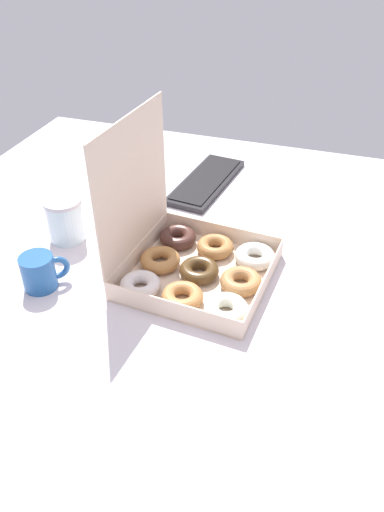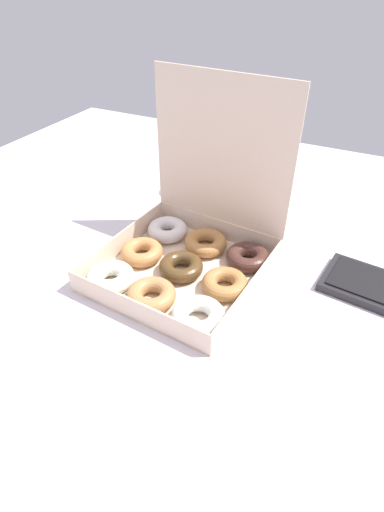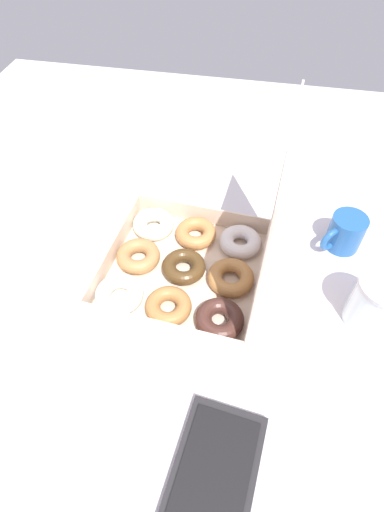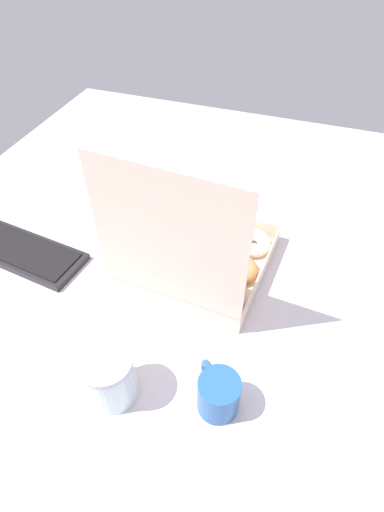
% 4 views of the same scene
% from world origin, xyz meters
% --- Properties ---
extents(ground_plane, '(1.80, 1.80, 0.02)m').
position_xyz_m(ground_plane, '(0.00, 0.00, -0.01)').
color(ground_plane, silver).
extents(donut_box, '(0.37, 0.38, 0.39)m').
position_xyz_m(donut_box, '(0.05, 0.02, 0.04)').
color(donut_box, beige).
rests_on(donut_box, ground_plane).
extents(keyboard, '(0.38, 0.18, 0.02)m').
position_xyz_m(keyboard, '(0.52, 0.12, 0.01)').
color(keyboard, black).
rests_on(keyboard, ground_plane).
extents(coffee_mug, '(0.10, 0.10, 0.09)m').
position_xyz_m(coffee_mug, '(-0.10, 0.35, 0.05)').
color(coffee_mug, '#235596').
rests_on(coffee_mug, ground_plane).
extents(glass_jar, '(0.10, 0.10, 0.12)m').
position_xyz_m(glass_jar, '(0.10, 0.40, 0.06)').
color(glass_jar, silver).
rests_on(glass_jar, ground_plane).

